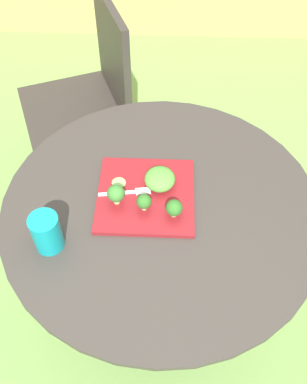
{
  "coord_description": "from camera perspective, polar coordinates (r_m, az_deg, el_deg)",
  "views": [
    {
      "loc": [
        0.01,
        -0.79,
        1.75
      ],
      "look_at": [
        -0.02,
        0.01,
        0.76
      ],
      "focal_mm": 41.45,
      "sensor_mm": 36.0,
      "label": 1
    }
  ],
  "objects": [
    {
      "name": "lettuce_mound",
      "position": [
        1.3,
        0.82,
        1.68
      ],
      "size": [
        0.09,
        0.1,
        0.05
      ],
      "primitive_type": "ellipsoid",
      "color": "#519338",
      "rests_on": "salad_plate"
    },
    {
      "name": "broccoli_floret_1",
      "position": [
        1.24,
        -1.24,
        -1.25
      ],
      "size": [
        0.04,
        0.04,
        0.05
      ],
      "color": "#99B770",
      "rests_on": "salad_plate"
    },
    {
      "name": "broccoli_floret_2",
      "position": [
        1.23,
        2.67,
        -2.07
      ],
      "size": [
        0.05,
        0.05,
        0.06
      ],
      "color": "#99B770",
      "rests_on": "salad_plate"
    },
    {
      "name": "salad_plate",
      "position": [
        1.3,
        -1.01,
        -0.43
      ],
      "size": [
        0.28,
        0.28,
        0.01
      ],
      "primitive_type": "cube",
      "color": "maroon",
      "rests_on": "patio_table"
    },
    {
      "name": "cucumber_slice_0",
      "position": [
        1.33,
        -4.49,
        1.15
      ],
      "size": [
        0.04,
        0.04,
        0.01
      ],
      "primitive_type": "cylinder",
      "color": "#8EB766",
      "rests_on": "salad_plate"
    },
    {
      "name": "broccoli_floret_0",
      "position": [
        1.25,
        -4.85,
        -0.22
      ],
      "size": [
        0.05,
        0.05,
        0.07
      ],
      "color": "#99B770",
      "rests_on": "salad_plate"
    },
    {
      "name": "ground_plane",
      "position": [
        1.92,
        0.71,
        -14.85
      ],
      "size": [
        12.0,
        12.0,
        0.0
      ],
      "primitive_type": "plane",
      "color": "#70994C"
    },
    {
      "name": "drinking_glass",
      "position": [
        1.21,
        -13.55,
        -5.23
      ],
      "size": [
        0.08,
        0.08,
        0.11
      ],
      "color": "#0F8C93",
      "rests_on": "patio_table"
    },
    {
      "name": "fork",
      "position": [
        1.3,
        -3.07,
        -0.02
      ],
      "size": [
        0.15,
        0.04,
        0.0
      ],
      "color": "silver",
      "rests_on": "salad_plate"
    },
    {
      "name": "patio_table",
      "position": [
        1.5,
        0.89,
        -7.38
      ],
      "size": [
        0.94,
        0.94,
        0.72
      ],
      "color": "#38332D",
      "rests_on": "ground_plane"
    },
    {
      "name": "patio_chair",
      "position": [
        2.01,
        -7.99,
        13.02
      ],
      "size": [
        0.57,
        0.57,
        0.9
      ],
      "color": "#332D28",
      "rests_on": "ground_plane"
    }
  ]
}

